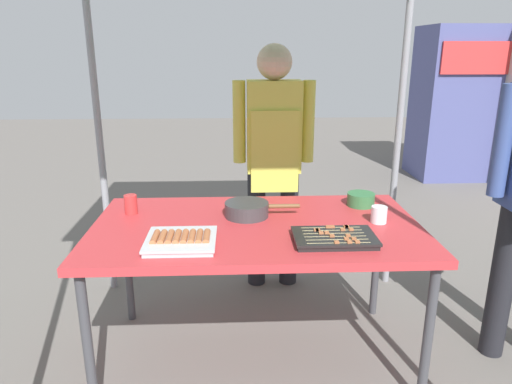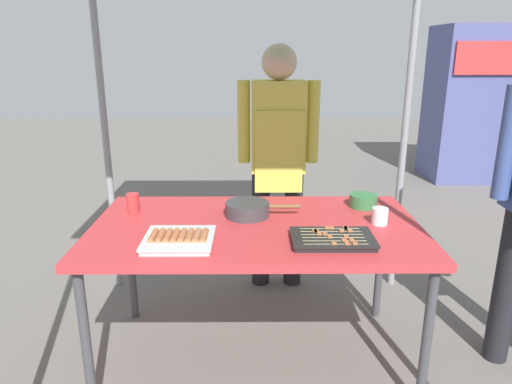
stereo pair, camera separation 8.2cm
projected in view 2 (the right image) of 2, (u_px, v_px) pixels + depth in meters
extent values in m
plane|color=#66605B|center=(256.00, 355.00, 2.50)|extent=(18.00, 18.00, 0.00)
cube|color=#C63338|center=(256.00, 228.00, 2.29)|extent=(1.60, 0.90, 0.04)
cylinder|color=#3F3F44|center=(86.00, 342.00, 2.02)|extent=(0.04, 0.04, 0.71)
cylinder|color=#3F3F44|center=(427.00, 341.00, 2.03)|extent=(0.04, 0.04, 0.71)
cylinder|color=#3F3F44|center=(131.00, 263.00, 2.76)|extent=(0.04, 0.04, 0.71)
cylinder|color=#3F3F44|center=(380.00, 263.00, 2.77)|extent=(0.04, 0.04, 0.71)
cylinder|color=gray|center=(104.00, 116.00, 2.92)|extent=(0.04, 0.04, 2.33)
cylinder|color=gray|center=(406.00, 116.00, 2.93)|extent=(0.04, 0.04, 2.33)
cube|color=silver|center=(179.00, 241.00, 2.05)|extent=(0.29, 0.27, 0.02)
cube|color=silver|center=(179.00, 238.00, 2.05)|extent=(0.31, 0.28, 0.01)
cylinder|color=#B7663D|center=(153.00, 236.00, 2.04)|extent=(0.03, 0.13, 0.03)
cylinder|color=#B7663D|center=(161.00, 236.00, 2.04)|extent=(0.03, 0.13, 0.03)
cylinder|color=#B7663D|center=(168.00, 236.00, 2.04)|extent=(0.03, 0.13, 0.03)
cylinder|color=#B7663D|center=(175.00, 236.00, 2.05)|extent=(0.03, 0.13, 0.03)
cylinder|color=#B7663D|center=(182.00, 236.00, 2.05)|extent=(0.03, 0.13, 0.03)
cylinder|color=#B7663D|center=(190.00, 236.00, 2.05)|extent=(0.03, 0.13, 0.03)
cylinder|color=#B7663D|center=(197.00, 236.00, 2.05)|extent=(0.03, 0.13, 0.03)
cylinder|color=#B7663D|center=(204.00, 236.00, 2.05)|extent=(0.03, 0.13, 0.03)
cube|color=black|center=(332.00, 241.00, 2.06)|extent=(0.35, 0.22, 0.02)
cube|color=black|center=(333.00, 237.00, 2.06)|extent=(0.36, 0.23, 0.01)
cylinder|color=tan|center=(336.00, 245.00, 1.97)|extent=(0.27, 0.01, 0.01)
cube|color=#B7663D|center=(334.00, 245.00, 1.97)|extent=(0.02, 0.02, 0.02)
cube|color=#B7663D|center=(355.00, 245.00, 1.97)|extent=(0.02, 0.02, 0.02)
cube|color=#B7663D|center=(347.00, 245.00, 1.97)|extent=(0.02, 0.02, 0.02)
cylinder|color=tan|center=(335.00, 241.00, 2.00)|extent=(0.27, 0.01, 0.01)
cube|color=#B7663D|center=(352.00, 241.00, 2.00)|extent=(0.02, 0.02, 0.02)
cube|color=#B7663D|center=(344.00, 241.00, 2.00)|extent=(0.02, 0.02, 0.02)
cylinder|color=tan|center=(333.00, 238.00, 2.04)|extent=(0.27, 0.01, 0.01)
cube|color=#B7663D|center=(346.00, 238.00, 2.04)|extent=(0.02, 0.02, 0.02)
cube|color=#B7663D|center=(330.00, 238.00, 2.04)|extent=(0.02, 0.02, 0.02)
cylinder|color=tan|center=(332.00, 235.00, 2.07)|extent=(0.27, 0.01, 0.01)
cube|color=#B7663D|center=(319.00, 235.00, 2.07)|extent=(0.02, 0.02, 0.02)
cube|color=#B7663D|center=(325.00, 235.00, 2.07)|extent=(0.02, 0.02, 0.02)
cylinder|color=tan|center=(331.00, 232.00, 2.11)|extent=(0.27, 0.01, 0.01)
cube|color=#B7663D|center=(350.00, 232.00, 2.11)|extent=(0.02, 0.02, 0.02)
cube|color=#B7663D|center=(315.00, 232.00, 2.11)|extent=(0.02, 0.02, 0.02)
cube|color=#B7663D|center=(341.00, 232.00, 2.11)|extent=(0.02, 0.02, 0.02)
cube|color=#B7663D|center=(316.00, 232.00, 2.11)|extent=(0.02, 0.02, 0.02)
cylinder|color=tan|center=(329.00, 229.00, 2.14)|extent=(0.27, 0.01, 0.01)
cube|color=#B7663D|center=(346.00, 229.00, 2.14)|extent=(0.02, 0.02, 0.02)
cube|color=#B7663D|center=(327.00, 229.00, 2.14)|extent=(0.02, 0.02, 0.02)
cube|color=#B7663D|center=(331.00, 229.00, 2.14)|extent=(0.02, 0.02, 0.02)
cube|color=#B7663D|center=(345.00, 229.00, 2.14)|extent=(0.02, 0.02, 0.02)
cylinder|color=#38383A|center=(247.00, 209.00, 2.38)|extent=(0.22, 0.22, 0.07)
cylinder|color=brown|center=(285.00, 206.00, 2.38)|extent=(0.16, 0.02, 0.02)
cylinder|color=#386B33|center=(247.00, 204.00, 2.37)|extent=(0.21, 0.21, 0.01)
cylinder|color=#33723F|center=(363.00, 201.00, 2.52)|extent=(0.15, 0.15, 0.07)
cylinder|color=red|center=(133.00, 203.00, 2.44)|extent=(0.07, 0.07, 0.10)
cylinder|color=white|center=(380.00, 216.00, 2.28)|extent=(0.08, 0.08, 0.08)
cylinder|color=black|center=(261.00, 228.00, 3.17)|extent=(0.12, 0.12, 0.81)
cylinder|color=black|center=(293.00, 228.00, 3.17)|extent=(0.12, 0.12, 0.81)
cube|color=#D8CC4C|center=(278.00, 127.00, 2.96)|extent=(0.34, 0.20, 0.57)
cube|color=#D8CC4C|center=(279.00, 152.00, 2.90)|extent=(0.30, 0.02, 0.52)
cylinder|color=#D8CC4C|center=(244.00, 122.00, 2.95)|extent=(0.08, 0.08, 0.52)
cylinder|color=#D8CC4C|center=(313.00, 122.00, 2.96)|extent=(0.08, 0.08, 0.52)
sphere|color=#D8B293|center=(279.00, 62.00, 2.85)|extent=(0.22, 0.22, 0.22)
cylinder|color=black|center=(506.00, 287.00, 2.36)|extent=(0.12, 0.12, 0.83)
cylinder|color=#384C8C|center=(507.00, 143.00, 2.14)|extent=(0.08, 0.08, 0.53)
cube|color=#4C518C|center=(469.00, 104.00, 5.71)|extent=(0.90, 0.77, 1.85)
cube|color=red|center=(492.00, 58.00, 5.16)|extent=(0.81, 0.03, 0.36)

